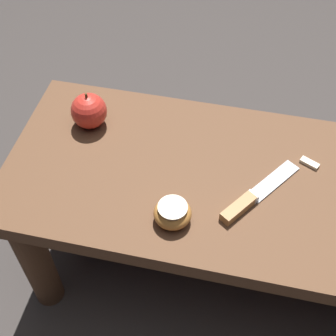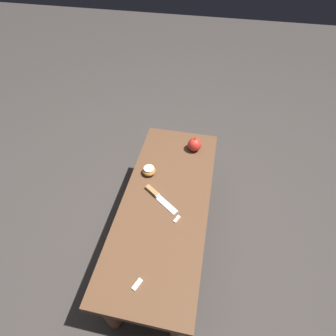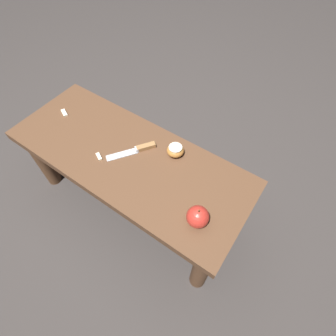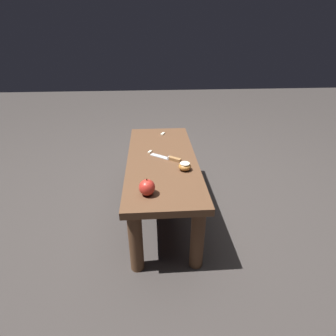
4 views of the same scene
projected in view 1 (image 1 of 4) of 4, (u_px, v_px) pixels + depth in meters
name	position (u px, v px, depth m)	size (l,w,h in m)	color
ground_plane	(239.00, 276.00, 1.29)	(8.00, 8.00, 0.00)	#383330
wooden_bench	(257.00, 206.00, 1.03)	(1.10, 0.44, 0.42)	brown
knife	(249.00, 200.00, 0.93)	(0.15, 0.19, 0.02)	#B7BABF
apple_whole	(89.00, 111.00, 1.05)	(0.08, 0.08, 0.09)	red
apple_cut	(173.00, 213.00, 0.89)	(0.07, 0.07, 0.04)	#B27233
apple_slice_near_knife	(310.00, 163.00, 1.00)	(0.04, 0.03, 0.01)	beige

